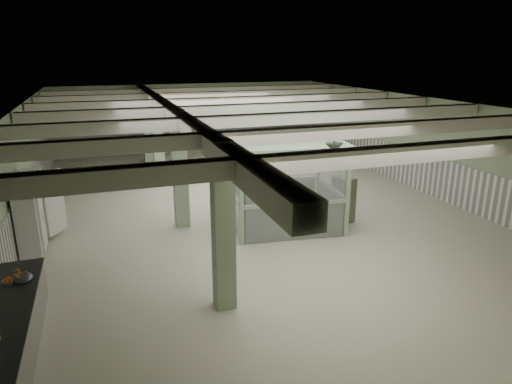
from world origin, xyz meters
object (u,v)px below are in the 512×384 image
object	(u,v)px
guard_booth	(284,169)
prep_counter	(6,345)
filing_cabinet	(343,199)
walkin_cooler	(33,216)

from	to	relation	value
guard_booth	prep_counter	bearing A→B (deg)	-138.39
filing_cabinet	guard_booth	bearing A→B (deg)	156.77
walkin_cooler	filing_cabinet	size ratio (longest dim) A/B	1.46
walkin_cooler	filing_cabinet	world-z (taller)	walkin_cooler
guard_booth	filing_cabinet	xyz separation A→B (m)	(1.92, -0.32, -1.09)
walkin_cooler	filing_cabinet	distance (m)	9.10
filing_cabinet	walkin_cooler	bearing A→B (deg)	160.94
guard_booth	walkin_cooler	bearing A→B (deg)	-176.58
prep_counter	guard_booth	world-z (taller)	guard_booth
prep_counter	walkin_cooler	size ratio (longest dim) A/B	2.33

